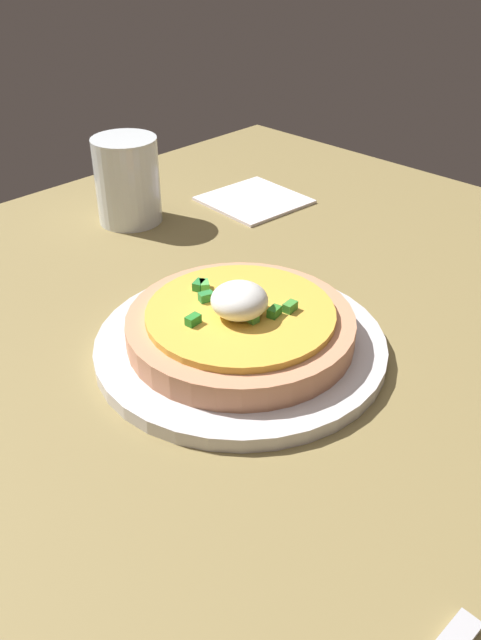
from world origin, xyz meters
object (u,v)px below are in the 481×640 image
(napkin, at_px, (254,200))
(pizza, at_px, (240,324))
(plate, at_px, (240,345))
(cup_near, at_px, (128,185))

(napkin, bearing_deg, pizza, -138.75)
(plate, distance_m, napkin, 0.34)
(pizza, relative_size, napkin, 1.70)
(pizza, xyz_separation_m, napkin, (0.26, 0.23, -0.03))
(pizza, height_order, napkin, pizza)
(plate, height_order, pizza, pizza)
(plate, distance_m, pizza, 0.02)
(cup_near, bearing_deg, plate, -109.69)
(plate, bearing_deg, napkin, 41.26)
(pizza, height_order, cup_near, cup_near)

